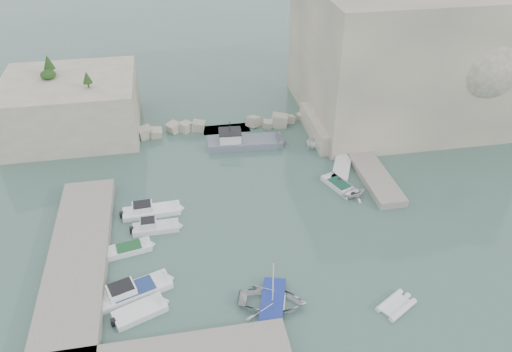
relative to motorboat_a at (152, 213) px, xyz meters
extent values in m
plane|color=#44665D|center=(10.63, -5.68, 0.00)|extent=(400.00, 400.00, 0.00)
cube|color=beige|center=(33.63, 17.32, 8.50)|extent=(26.00, 22.00, 17.00)
cube|color=beige|center=(23.63, 12.32, 1.25)|extent=(8.00, 10.00, 2.50)
cube|color=beige|center=(-9.37, 19.32, 3.50)|extent=(16.00, 14.00, 7.00)
cube|color=#9E9689|center=(-6.37, -6.68, 0.55)|extent=(5.00, 24.00, 1.10)
cube|color=#9E9689|center=(24.13, 4.32, 0.40)|extent=(3.00, 16.00, 0.80)
cube|color=beige|center=(9.63, 16.32, 0.70)|extent=(28.00, 3.00, 1.40)
imported|color=silver|center=(9.38, -13.85, 0.00)|extent=(6.38, 5.34, 1.13)
imported|color=silver|center=(20.76, -0.98, 0.00)|extent=(3.25, 2.93, 1.51)
imported|color=white|center=(20.43, 9.55, 0.00)|extent=(4.01, 1.69, 1.52)
cylinder|color=white|center=(9.38, -13.85, 2.67)|extent=(0.10, 0.10, 4.20)
cone|color=#1E4219|center=(-11.37, 21.32, 8.62)|extent=(1.40, 1.40, 1.75)
cone|color=#1E4219|center=(-6.37, 16.32, 8.30)|extent=(1.12, 1.12, 1.40)
camera|label=1|loc=(3.14, -40.66, 30.74)|focal=35.00mm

